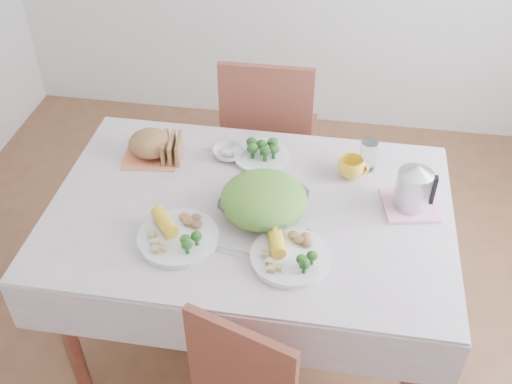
# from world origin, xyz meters

# --- Properties ---
(floor) EXTENTS (3.60, 3.60, 0.00)m
(floor) POSITION_xyz_m (0.00, 0.00, 0.00)
(floor) COLOR brown
(floor) RESTS_ON ground
(dining_table) EXTENTS (1.40, 0.90, 0.75)m
(dining_table) POSITION_xyz_m (0.00, 0.00, 0.38)
(dining_table) COLOR brown
(dining_table) RESTS_ON floor
(tablecloth) EXTENTS (1.50, 1.00, 0.01)m
(tablecloth) POSITION_xyz_m (0.00, 0.00, 0.76)
(tablecloth) COLOR beige
(tablecloth) RESTS_ON dining_table
(chair_far) EXTENTS (0.46, 0.46, 1.00)m
(chair_far) POSITION_xyz_m (-0.04, 0.85, 0.46)
(chair_far) COLOR brown
(chair_far) RESTS_ON floor
(salad_bowl) EXTENTS (0.39, 0.39, 0.07)m
(salad_bowl) POSITION_xyz_m (0.06, -0.02, 0.80)
(salad_bowl) COLOR white
(salad_bowl) RESTS_ON tablecloth
(dinner_plate_left) EXTENTS (0.36, 0.36, 0.02)m
(dinner_plate_left) POSITION_xyz_m (-0.22, -0.22, 0.77)
(dinner_plate_left) COLOR white
(dinner_plate_left) RESTS_ON tablecloth
(dinner_plate_right) EXTENTS (0.30, 0.30, 0.02)m
(dinner_plate_right) POSITION_xyz_m (0.18, -0.24, 0.77)
(dinner_plate_right) COLOR white
(dinner_plate_right) RESTS_ON tablecloth
(broccoli_plate) EXTENTS (0.28, 0.28, 0.02)m
(broccoli_plate) POSITION_xyz_m (-0.00, 0.31, 0.77)
(broccoli_plate) COLOR beige
(broccoli_plate) RESTS_ON tablecloth
(napkin) EXTENTS (0.25, 0.25, 0.00)m
(napkin) POSITION_xyz_m (-0.46, 0.26, 0.76)
(napkin) COLOR #DB7647
(napkin) RESTS_ON tablecloth
(bread_loaf) EXTENTS (0.18, 0.17, 0.11)m
(bread_loaf) POSITION_xyz_m (-0.46, 0.26, 0.82)
(bread_loaf) COLOR olive
(bread_loaf) RESTS_ON napkin
(fruit_bowl) EXTENTS (0.13, 0.13, 0.04)m
(fruit_bowl) POSITION_xyz_m (-0.14, 0.29, 0.78)
(fruit_bowl) COLOR white
(fruit_bowl) RESTS_ON tablecloth
(yellow_mug) EXTENTS (0.11, 0.11, 0.08)m
(yellow_mug) POSITION_xyz_m (0.36, 0.25, 0.80)
(yellow_mug) COLOR yellow
(yellow_mug) RESTS_ON tablecloth
(glass_tumbler) EXTENTS (0.08, 0.08, 0.13)m
(glass_tumbler) POSITION_xyz_m (0.43, 0.31, 0.83)
(glass_tumbler) COLOR white
(glass_tumbler) RESTS_ON tablecloth
(pink_tray) EXTENTS (0.23, 0.23, 0.02)m
(pink_tray) POSITION_xyz_m (0.59, 0.09, 0.77)
(pink_tray) COLOR #FD9BBF
(pink_tray) RESTS_ON tablecloth
(electric_kettle) EXTENTS (0.16, 0.16, 0.18)m
(electric_kettle) POSITION_xyz_m (0.59, 0.09, 0.88)
(electric_kettle) COLOR #B2B5BA
(electric_kettle) RESTS_ON pink_tray
(fork_left) EXTENTS (0.10, 0.19, 0.00)m
(fork_left) POSITION_xyz_m (-0.14, -0.16, 0.76)
(fork_left) COLOR silver
(fork_left) RESTS_ON tablecloth
(fork_right) EXTENTS (0.11, 0.17, 0.00)m
(fork_right) POSITION_xyz_m (0.18, -0.18, 0.76)
(fork_right) COLOR silver
(fork_right) RESTS_ON tablecloth
(knife) EXTENTS (0.21, 0.05, 0.00)m
(knife) POSITION_xyz_m (-0.02, -0.25, 0.76)
(knife) COLOR silver
(knife) RESTS_ON tablecloth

